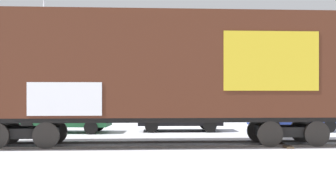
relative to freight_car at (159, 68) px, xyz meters
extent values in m
plane|color=silver|center=(0.48, 0.00, -2.84)|extent=(260.00, 260.00, 0.00)
cube|color=#4C4742|center=(0.03, -0.72, -2.80)|extent=(59.93, 3.09, 0.08)
cube|color=#4C4742|center=(-0.04, 0.72, -2.80)|extent=(59.93, 3.09, 0.08)
cube|color=#423323|center=(4.47, 0.23, -2.80)|extent=(0.36, 2.51, 0.07)
cube|color=#472316|center=(0.00, 0.00, 0.08)|extent=(14.96, 3.56, 3.66)
cube|color=#2D2823|center=(0.00, 0.00, 2.03)|extent=(14.10, 1.10, 0.24)
cube|color=gold|center=(3.81, -1.24, 0.17)|extent=(3.26, 0.19, 2.01)
cube|color=silver|center=(-3.08, -1.59, -1.11)|extent=(2.43, 0.15, 1.10)
cube|color=black|center=(0.00, 0.00, -1.85)|extent=(14.60, 2.28, 0.20)
cube|color=black|center=(-4.76, -0.24, -2.33)|extent=(2.16, 1.37, 0.36)
cylinder|color=black|center=(-5.65, 0.44, -2.38)|extent=(0.92, 0.17, 0.92)
cylinder|color=black|center=(-3.88, -0.91, -2.38)|extent=(0.92, 0.17, 0.92)
cylinder|color=black|center=(-3.95, 0.53, -2.38)|extent=(0.92, 0.17, 0.92)
cube|color=black|center=(4.76, 0.24, -2.33)|extent=(2.16, 1.37, 0.36)
cylinder|color=black|center=(3.94, -0.52, -2.38)|extent=(0.92, 0.17, 0.92)
cylinder|color=black|center=(3.87, 0.92, -2.38)|extent=(0.92, 0.17, 0.92)
cylinder|color=black|center=(5.64, -0.44, -2.38)|extent=(0.92, 0.17, 0.92)
cylinder|color=black|center=(5.57, 1.00, -2.38)|extent=(0.92, 0.17, 0.92)
cylinder|color=silver|center=(-7.40, 11.01, 1.80)|extent=(0.12, 0.12, 9.28)
cube|color=silver|center=(0.48, 70.22, 2.48)|extent=(148.58, 42.92, 10.64)
cube|color=#9E9384|center=(-18.43, 57.34, 9.25)|extent=(5.75, 4.90, 2.90)
cube|color=#9E9384|center=(24.40, 57.34, 9.04)|extent=(5.59, 5.10, 2.47)
cube|color=#8C725B|center=(5.47, 57.34, 8.99)|extent=(5.80, 4.71, 2.37)
cone|color=#193D23|center=(24.94, 61.60, 9.41)|extent=(1.61, 1.61, 3.22)
cone|color=#193D23|center=(26.40, 61.40, 9.89)|extent=(2.09, 2.09, 4.18)
cone|color=#193D23|center=(25.04, 59.21, 10.06)|extent=(2.25, 2.25, 4.51)
cube|color=#1E5933|center=(-4.70, 5.03, -2.18)|extent=(4.48, 1.93, 0.67)
cube|color=#2D333D|center=(-4.83, 5.03, -1.54)|extent=(2.30, 1.68, 0.62)
cylinder|color=black|center=(-3.17, 5.82, -2.52)|extent=(0.65, 0.24, 0.64)
cylinder|color=black|center=(-3.23, 4.13, -2.52)|extent=(0.65, 0.24, 0.64)
cylinder|color=black|center=(-6.17, 5.93, -2.52)|extent=(0.65, 0.24, 0.64)
cylinder|color=black|center=(-6.23, 4.24, -2.52)|extent=(0.65, 0.24, 0.64)
cube|color=black|center=(0.97, 5.79, -2.13)|extent=(4.22, 1.93, 0.77)
cube|color=#2D333D|center=(0.68, 5.79, -1.44)|extent=(2.33, 1.70, 0.63)
cylinder|color=black|center=(2.37, 6.70, -2.52)|extent=(0.64, 0.23, 0.64)
cylinder|color=black|center=(2.41, 4.96, -2.52)|extent=(0.64, 0.23, 0.64)
cylinder|color=black|center=(-0.47, 6.63, -2.52)|extent=(0.64, 0.23, 0.64)
cylinder|color=black|center=(-0.43, 4.89, -2.52)|extent=(0.64, 0.23, 0.64)
cube|color=navy|center=(6.66, 5.54, -2.19)|extent=(4.42, 2.46, 0.65)
cube|color=#2D333D|center=(6.37, 5.50, -1.55)|extent=(2.19, 1.97, 0.63)
cylinder|color=black|center=(7.95, 6.63, -2.52)|extent=(0.66, 0.31, 0.64)
cylinder|color=black|center=(8.20, 4.84, -2.52)|extent=(0.66, 0.31, 0.64)
cylinder|color=black|center=(5.12, 6.23, -2.52)|extent=(0.66, 0.31, 0.64)
cylinder|color=black|center=(5.37, 4.45, -2.52)|extent=(0.66, 0.31, 0.64)
camera|label=1|loc=(0.18, -15.15, -0.93)|focal=44.25mm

